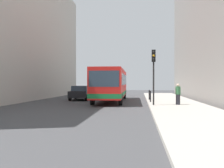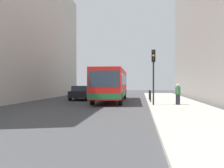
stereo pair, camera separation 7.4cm
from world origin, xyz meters
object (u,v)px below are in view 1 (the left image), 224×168
at_px(traffic_light, 154,67).
at_px(pedestrian_near_signal, 178,94).
at_px(bollard_near, 150,96).
at_px(bollard_mid, 149,95).
at_px(car_beside_bus, 81,92).
at_px(bus, 111,84).

xyz_separation_m(traffic_light, pedestrian_near_signal, (1.85, 0.49, -2.07)).
height_order(bollard_near, bollard_mid, same).
distance_m(car_beside_bus, bollard_near, 8.13).
bearing_deg(bus, bollard_mid, -172.48).
xyz_separation_m(traffic_light, bollard_near, (-0.10, 2.84, -2.38)).
height_order(bus, car_beside_bus, bus).
relative_size(bus, traffic_light, 2.70).
relative_size(bus, car_beside_bus, 2.45).
relative_size(bollard_near, pedestrian_near_signal, 0.60).
height_order(traffic_light, bollard_mid, traffic_light).
bearing_deg(traffic_light, bollard_near, 92.01).
bearing_deg(bollard_mid, bus, -171.35).
bearing_deg(bollard_near, car_beside_bus, 151.04).
bearing_deg(car_beside_bus, bollard_mid, 166.27).
xyz_separation_m(car_beside_bus, pedestrian_near_signal, (9.06, -6.28, 0.15)).
bearing_deg(pedestrian_near_signal, traffic_light, 93.60).
relative_size(traffic_light, bollard_near, 4.32).
height_order(bollard_mid, pedestrian_near_signal, pedestrian_near_signal).
xyz_separation_m(bus, bollard_mid, (3.66, 0.56, -1.10)).
bearing_deg(traffic_light, car_beside_bus, 136.78).
height_order(traffic_light, pedestrian_near_signal, traffic_light).
distance_m(traffic_light, bollard_mid, 6.05).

